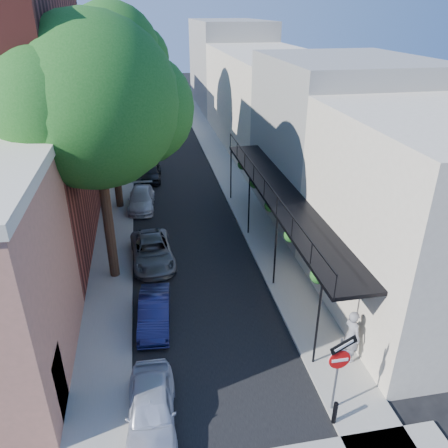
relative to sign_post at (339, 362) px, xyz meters
name	(u,v)px	position (x,y,z in m)	size (l,w,h in m)	color
road_surface	(168,150)	(-3.16, 29.03, -2.03)	(6.00, 64.00, 0.01)	black
sidewalk_left	(122,151)	(-7.16, 29.03, -1.98)	(2.00, 64.00, 0.12)	gray
sidewalk_right	(213,147)	(0.84, 29.03, -1.98)	(2.00, 64.00, 0.12)	gray
buildings_left	(46,99)	(-12.46, 27.79, 2.90)	(10.10, 59.10, 12.00)	tan
buildings_right	(270,96)	(5.83, 28.51, 2.39)	(9.80, 55.00, 10.00)	beige
sign_post	(339,362)	(0.00, 0.00, 0.00)	(0.89, 0.17, 2.99)	#595B60
bollard	(335,413)	(-0.16, -0.47, -1.52)	(0.14, 0.14, 0.80)	black
oak_near	(105,105)	(-6.53, 9.29, 5.84)	(7.48, 6.80, 11.42)	#352115
oak_mid	(114,92)	(-6.58, 17.26, 5.02)	(6.60, 6.00, 10.20)	#352115
oak_far	(118,54)	(-6.51, 26.30, 6.22)	(7.70, 7.00, 11.90)	#352115
parked_car_a	(151,409)	(-5.53, 0.58, -1.42)	(1.46, 3.62, 1.23)	#B3B8C6
parked_car_b	(154,312)	(-5.26, 5.27, -1.48)	(1.19, 3.40, 1.12)	#151842
parked_car_c	(152,251)	(-5.16, 10.05, -1.45)	(1.96, 4.25, 1.18)	#5A5D62
parked_car_d	(141,199)	(-5.62, 16.81, -1.48)	(1.57, 3.86, 1.12)	silver
parked_car_e	(151,172)	(-4.87, 21.70, -1.44)	(1.41, 3.49, 1.19)	black
pedestrian	(352,336)	(1.44, 1.97, -0.90)	(0.74, 0.48, 2.02)	gray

